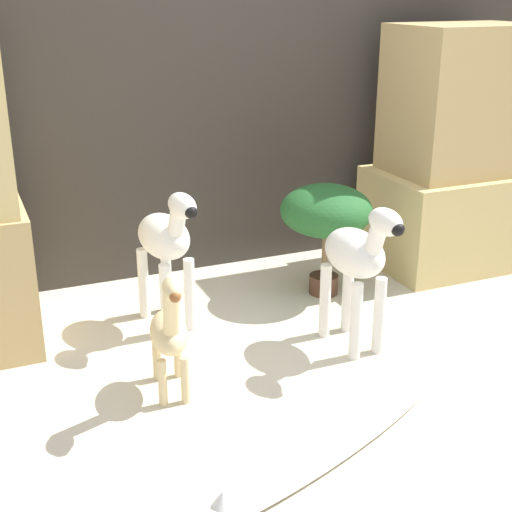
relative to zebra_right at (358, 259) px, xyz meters
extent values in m
plane|color=beige|center=(-0.33, -0.28, -0.41)|extent=(14.00, 14.00, 0.00)
cube|color=#38332D|center=(-0.33, 1.18, 0.69)|extent=(6.40, 0.08, 2.20)
cube|color=#D1B775|center=(1.02, 0.69, -0.14)|extent=(0.86, 0.63, 0.53)
cube|color=tan|center=(1.02, 0.69, 0.50)|extent=(0.72, 0.53, 0.77)
cylinder|color=white|center=(0.07, -0.09, -0.24)|extent=(0.05, 0.05, 0.34)
cylinder|color=white|center=(-0.05, -0.09, -0.24)|extent=(0.05, 0.05, 0.34)
cylinder|color=white|center=(0.05, 0.15, -0.24)|extent=(0.05, 0.05, 0.34)
cylinder|color=white|center=(-0.07, 0.14, -0.24)|extent=(0.05, 0.05, 0.34)
ellipsoid|color=white|center=(0.00, 0.03, 0.02)|extent=(0.22, 0.35, 0.20)
cylinder|color=white|center=(0.01, -0.11, 0.14)|extent=(0.08, 0.12, 0.18)
ellipsoid|color=white|center=(0.01, -0.17, 0.21)|extent=(0.11, 0.19, 0.11)
sphere|color=black|center=(0.02, -0.24, 0.20)|extent=(0.05, 0.05, 0.05)
cube|color=black|center=(0.01, -0.11, 0.14)|extent=(0.02, 0.07, 0.15)
cylinder|color=white|center=(-0.60, 0.44, -0.24)|extent=(0.05, 0.05, 0.34)
cylinder|color=white|center=(-0.72, 0.42, -0.24)|extent=(0.05, 0.05, 0.34)
cylinder|color=white|center=(-0.64, 0.67, -0.24)|extent=(0.05, 0.05, 0.34)
cylinder|color=white|center=(-0.76, 0.65, -0.24)|extent=(0.05, 0.05, 0.34)
ellipsoid|color=white|center=(-0.68, 0.54, 0.02)|extent=(0.25, 0.36, 0.20)
cylinder|color=white|center=(-0.65, 0.40, 0.14)|extent=(0.09, 0.13, 0.18)
ellipsoid|color=white|center=(-0.65, 0.35, 0.21)|extent=(0.13, 0.19, 0.11)
sphere|color=black|center=(-0.63, 0.28, 0.20)|extent=(0.05, 0.05, 0.05)
cube|color=black|center=(-0.65, 0.40, 0.14)|extent=(0.03, 0.07, 0.15)
cylinder|color=beige|center=(-0.81, -0.14, -0.31)|extent=(0.03, 0.03, 0.19)
cylinder|color=beige|center=(-0.89, -0.13, -0.31)|extent=(0.03, 0.03, 0.19)
cylinder|color=beige|center=(-0.78, 0.05, -0.31)|extent=(0.03, 0.03, 0.19)
cylinder|color=beige|center=(-0.86, 0.07, -0.31)|extent=(0.03, 0.03, 0.19)
ellipsoid|color=beige|center=(-0.84, -0.04, -0.16)|extent=(0.18, 0.30, 0.14)
cylinder|color=beige|center=(-0.86, -0.16, -0.01)|extent=(0.08, 0.14, 0.26)
ellipsoid|color=beige|center=(-0.87, -0.23, 0.10)|extent=(0.09, 0.14, 0.08)
sphere|color=brown|center=(-0.88, -0.29, 0.10)|extent=(0.04, 0.04, 0.04)
cylinder|color=#513323|center=(0.15, 0.56, -0.36)|extent=(0.15, 0.15, 0.10)
cylinder|color=brown|center=(0.15, 0.56, -0.20)|extent=(0.03, 0.03, 0.22)
ellipsoid|color=#235B28|center=(0.15, 0.56, 0.03)|extent=(0.46, 0.46, 0.25)
ellipsoid|color=silver|center=(-0.47, -0.60, -0.39)|extent=(1.29, 0.68, 0.03)
cone|color=white|center=(-0.89, -0.76, -0.35)|extent=(0.09, 0.09, 0.05)
camera|label=1|loc=(-1.48, -2.38, 1.06)|focal=50.00mm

